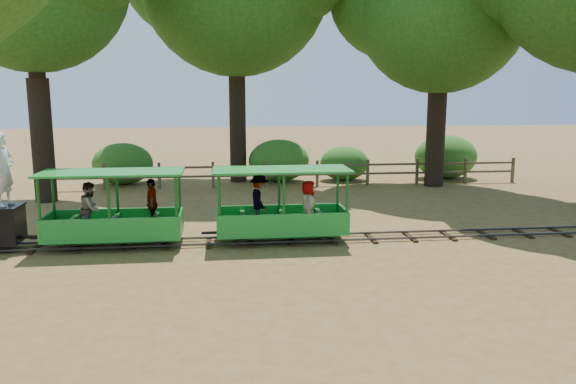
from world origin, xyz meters
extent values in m
plane|color=olive|center=(0.00, 0.00, 0.00)|extent=(90.00, 90.00, 0.00)
cube|color=#3F3D3A|center=(0.00, -0.30, 0.08)|extent=(22.00, 0.05, 0.05)
cube|color=#3F3D3A|center=(0.00, 0.30, 0.08)|extent=(22.00, 0.05, 0.05)
cube|color=#382314|center=(0.00, 0.00, 0.03)|extent=(0.12, 1.00, 0.05)
cube|color=#382314|center=(-5.00, 0.00, 0.03)|extent=(0.12, 1.00, 0.05)
cube|color=#382314|center=(5.00, 0.00, 0.03)|extent=(0.12, 1.00, 0.05)
cylinder|color=maroon|center=(-7.89, 0.40, 0.30)|extent=(0.40, 0.07, 0.40)
imported|color=white|center=(-7.55, 0.00, 1.89)|extent=(0.54, 0.69, 1.67)
cube|color=green|center=(-5.18, 0.00, 0.30)|extent=(3.13, 1.20, 0.09)
cube|color=#145819|center=(-5.18, 0.00, 0.19)|extent=(2.82, 0.46, 0.13)
cube|color=green|center=(-5.18, -0.56, 0.58)|extent=(3.13, 0.06, 0.46)
cube|color=green|center=(-5.18, 0.56, 0.58)|extent=(3.13, 0.06, 0.46)
cube|color=green|center=(-5.18, 0.00, 1.78)|extent=(3.27, 1.33, 0.05)
cylinder|color=#145819|center=(-6.68, -0.54, 1.04)|extent=(0.06, 0.06, 1.47)
cylinder|color=#145819|center=(-6.68, 0.54, 1.04)|extent=(0.06, 0.06, 1.47)
cylinder|color=#145819|center=(-3.69, -0.54, 1.04)|extent=(0.06, 0.06, 1.47)
cylinder|color=#145819|center=(-3.69, 0.54, 1.04)|extent=(0.06, 0.06, 1.47)
cube|color=#145819|center=(-6.12, 0.00, 0.53)|extent=(0.11, 1.01, 0.37)
cube|color=#145819|center=(-5.18, 0.00, 0.53)|extent=(0.11, 1.01, 0.37)
cube|color=#145819|center=(-4.25, 0.00, 0.53)|extent=(0.11, 1.01, 0.37)
cylinder|color=black|center=(-6.19, -0.31, 0.23)|extent=(0.26, 0.06, 0.26)
cylinder|color=black|center=(-6.19, 0.31, 0.23)|extent=(0.26, 0.06, 0.26)
cylinder|color=black|center=(-4.18, -0.31, 0.23)|extent=(0.26, 0.06, 0.26)
cylinder|color=black|center=(-4.18, 0.31, 0.23)|extent=(0.26, 0.06, 0.26)
imported|color=gray|center=(-5.67, -0.15, 0.97)|extent=(0.52, 0.64, 1.24)
imported|color=gray|center=(-4.35, 0.37, 0.95)|extent=(0.36, 0.73, 1.21)
cube|color=green|center=(-1.24, 0.00, 0.30)|extent=(3.13, 1.20, 0.09)
cube|color=#145819|center=(-1.24, 0.00, 0.19)|extent=(2.82, 0.46, 0.13)
cube|color=green|center=(-1.24, -0.56, 0.58)|extent=(3.13, 0.06, 0.46)
cube|color=green|center=(-1.24, 0.56, 0.58)|extent=(3.13, 0.06, 0.46)
cube|color=green|center=(-1.24, 0.00, 1.78)|extent=(3.27, 1.33, 0.05)
cylinder|color=#145819|center=(-2.73, -0.54, 1.04)|extent=(0.06, 0.06, 1.47)
cylinder|color=#145819|center=(-2.73, 0.54, 1.04)|extent=(0.06, 0.06, 1.47)
cylinder|color=#145819|center=(0.25, -0.54, 1.04)|extent=(0.06, 0.06, 1.47)
cylinder|color=#145819|center=(0.25, 0.54, 1.04)|extent=(0.06, 0.06, 1.47)
cube|color=#145819|center=(-2.18, 0.00, 0.53)|extent=(0.11, 1.01, 0.37)
cube|color=#145819|center=(-1.24, 0.00, 0.53)|extent=(0.11, 1.01, 0.37)
cube|color=#145819|center=(-0.30, 0.00, 0.53)|extent=(0.11, 1.01, 0.37)
cylinder|color=black|center=(-2.24, -0.31, 0.23)|extent=(0.26, 0.06, 0.26)
cylinder|color=black|center=(-2.24, 0.31, 0.23)|extent=(0.26, 0.06, 0.26)
cylinder|color=black|center=(-0.24, -0.31, 0.23)|extent=(0.26, 0.06, 0.26)
cylinder|color=black|center=(-0.24, 0.31, 0.23)|extent=(0.26, 0.06, 0.26)
imported|color=gray|center=(-1.76, 0.33, 0.98)|extent=(0.60, 0.89, 1.27)
imported|color=gray|center=(-0.63, -0.29, 0.95)|extent=(0.52, 0.66, 1.20)
cylinder|color=#2D2116|center=(-8.50, 6.00, 2.02)|extent=(0.70, 0.70, 4.05)
cylinder|color=#2D2116|center=(-8.50, 6.00, 5.20)|extent=(0.52, 0.53, 2.31)
cylinder|color=#2D2116|center=(-2.00, 9.50, 2.15)|extent=(0.66, 0.66, 4.29)
cylinder|color=#2D2116|center=(-2.00, 9.50, 5.52)|extent=(0.50, 0.50, 2.45)
cylinder|color=#2D2116|center=(5.50, 7.50, 1.83)|extent=(0.72, 0.72, 3.66)
cylinder|color=#2D2116|center=(5.50, 7.50, 4.71)|extent=(0.54, 0.54, 2.09)
sphere|color=#1A5019|center=(5.50, 7.50, 6.72)|extent=(6.38, 6.38, 6.38)
cube|color=brown|center=(-9.00, 8.00, 0.50)|extent=(0.10, 0.10, 1.00)
cube|color=brown|center=(-7.00, 8.00, 0.50)|extent=(0.10, 0.10, 1.00)
cube|color=brown|center=(-5.00, 8.00, 0.50)|extent=(0.10, 0.10, 1.00)
cube|color=brown|center=(-3.00, 8.00, 0.50)|extent=(0.10, 0.10, 1.00)
cube|color=brown|center=(-1.00, 8.00, 0.50)|extent=(0.10, 0.10, 1.00)
cube|color=brown|center=(1.00, 8.00, 0.50)|extent=(0.10, 0.10, 1.00)
cube|color=brown|center=(3.00, 8.00, 0.50)|extent=(0.10, 0.10, 1.00)
cube|color=brown|center=(5.00, 8.00, 0.50)|extent=(0.10, 0.10, 1.00)
cube|color=brown|center=(7.00, 8.00, 0.50)|extent=(0.10, 0.10, 1.00)
cube|color=brown|center=(9.00, 8.00, 0.50)|extent=(0.10, 0.10, 1.00)
cube|color=brown|center=(0.00, 8.00, 0.80)|extent=(18.00, 0.06, 0.08)
cube|color=brown|center=(0.00, 8.00, 0.45)|extent=(18.00, 0.06, 0.08)
ellipsoid|color=#2D6B1E|center=(-6.54, 9.30, 0.82)|extent=(2.36, 1.81, 1.63)
ellipsoid|color=#2D6B1E|center=(-0.36, 9.30, 0.86)|extent=(2.47, 1.90, 1.71)
ellipsoid|color=#2D6B1E|center=(2.35, 9.30, 0.70)|extent=(2.03, 1.56, 1.40)
ellipsoid|color=#2D6B1E|center=(6.70, 9.30, 0.91)|extent=(2.64, 2.03, 1.82)
camera|label=1|loc=(-2.63, -13.21, 3.62)|focal=35.00mm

